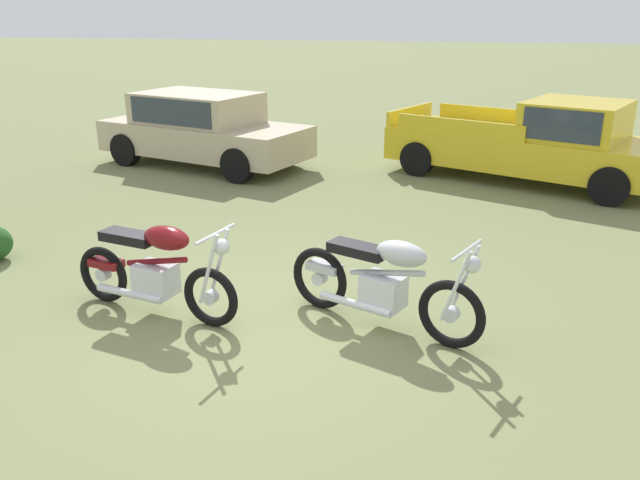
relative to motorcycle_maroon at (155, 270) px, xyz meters
The scene contains 5 objects.
ground_plane 1.22m from the motorcycle_maroon, ahead, with size 120.00×120.00×0.00m, color olive.
motorcycle_maroon is the anchor object (origin of this frame).
motorcycle_silver 2.31m from the motorcycle_maroon, ahead, with size 2.01×1.09×1.02m.
car_beige 6.85m from the motorcycle_maroon, 107.76° to the left, with size 4.50×2.91×1.43m.
pickup_truck_yellow 7.85m from the motorcycle_maroon, 56.54° to the left, with size 5.16×3.63×1.49m.
Camera 1 is at (1.82, -5.52, 2.99)m, focal length 36.76 mm.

